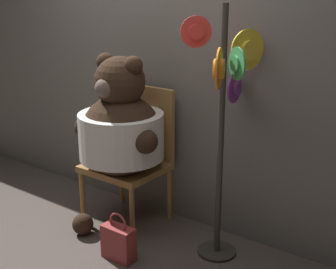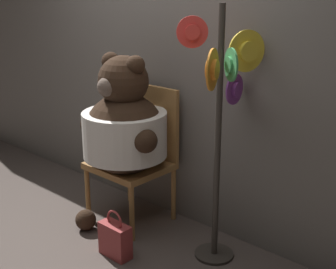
{
  "view_description": "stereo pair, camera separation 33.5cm",
  "coord_description": "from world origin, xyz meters",
  "px_view_note": "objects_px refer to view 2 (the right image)",
  "views": [
    {
      "loc": [
        2.22,
        -2.22,
        1.86
      ],
      "look_at": [
        0.33,
        0.35,
        0.84
      ],
      "focal_mm": 50.0,
      "sensor_mm": 36.0,
      "label": 1
    },
    {
      "loc": [
        2.48,
        -2.01,
        1.86
      ],
      "look_at": [
        0.33,
        0.35,
        0.84
      ],
      "focal_mm": 50.0,
      "sensor_mm": 36.0,
      "label": 2
    }
  ],
  "objects_px": {
    "teddy_bear": "(124,129)",
    "handbag_on_ground": "(115,239)",
    "hat_display_rack": "(223,113)",
    "chair": "(139,150)"
  },
  "relations": [
    {
      "from": "teddy_bear",
      "to": "handbag_on_ground",
      "type": "distance_m",
      "value": 0.83
    },
    {
      "from": "hat_display_rack",
      "to": "chair",
      "type": "bearing_deg",
      "value": 175.2
    },
    {
      "from": "hat_display_rack",
      "to": "handbag_on_ground",
      "type": "relative_size",
      "value": 4.89
    },
    {
      "from": "chair",
      "to": "handbag_on_ground",
      "type": "distance_m",
      "value": 0.79
    },
    {
      "from": "chair",
      "to": "teddy_bear",
      "type": "height_order",
      "value": "teddy_bear"
    },
    {
      "from": "teddy_bear",
      "to": "hat_display_rack",
      "type": "bearing_deg",
      "value": 7.86
    },
    {
      "from": "hat_display_rack",
      "to": "handbag_on_ground",
      "type": "distance_m",
      "value": 1.19
    },
    {
      "from": "chair",
      "to": "handbag_on_ground",
      "type": "relative_size",
      "value": 3.04
    },
    {
      "from": "teddy_bear",
      "to": "handbag_on_ground",
      "type": "bearing_deg",
      "value": -52.49
    },
    {
      "from": "teddy_bear",
      "to": "hat_display_rack",
      "type": "relative_size",
      "value": 0.79
    }
  ]
}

